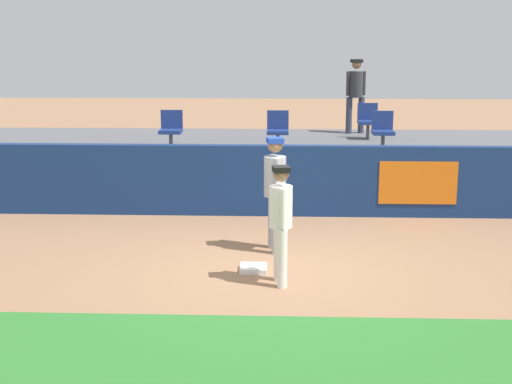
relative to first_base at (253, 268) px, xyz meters
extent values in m
plane|color=#936B4C|center=(0.30, 0.03, -0.04)|extent=(60.00, 60.00, 0.00)
cube|color=#2D722D|center=(0.30, -3.15, -0.04)|extent=(18.00, 2.80, 0.01)
cube|color=white|center=(0.00, 0.00, 0.00)|extent=(0.40, 0.40, 0.08)
cylinder|color=white|center=(0.38, -0.39, 0.38)|extent=(0.14, 0.14, 0.84)
cylinder|color=white|center=(0.43, -0.69, 0.38)|extent=(0.14, 0.14, 0.84)
cylinder|color=white|center=(0.41, -0.54, 1.10)|extent=(0.37, 0.37, 0.59)
sphere|color=#8C6647|center=(0.41, -0.54, 1.56)|extent=(0.22, 0.22, 0.22)
cube|color=black|center=(0.41, -0.54, 1.63)|extent=(0.26, 0.26, 0.08)
cylinder|color=white|center=(0.38, -0.35, 1.11)|extent=(0.09, 0.09, 0.55)
cylinder|color=white|center=(0.44, -0.74, 1.11)|extent=(0.09, 0.09, 0.55)
ellipsoid|color=brown|center=(0.47, -0.33, 0.88)|extent=(0.15, 0.22, 0.28)
cylinder|color=#9EA3AD|center=(0.27, 1.23, 0.42)|extent=(0.16, 0.16, 0.92)
cylinder|color=#9EA3AD|center=(0.33, 0.90, 0.42)|extent=(0.16, 0.16, 0.92)
cylinder|color=#9EA3AD|center=(0.30, 1.06, 1.21)|extent=(0.42, 0.42, 0.65)
sphere|color=#8C6647|center=(0.30, 1.06, 1.72)|extent=(0.24, 0.24, 0.24)
cube|color=#193899|center=(0.30, 1.06, 1.79)|extent=(0.30, 0.30, 0.08)
cylinder|color=#9EA3AD|center=(0.26, 1.27, 1.23)|extent=(0.09, 0.09, 0.61)
cylinder|color=#9EA3AD|center=(0.34, 0.85, 1.23)|extent=(0.09, 0.09, 0.61)
cube|color=navy|center=(0.30, 3.43, 0.66)|extent=(18.00, 0.24, 1.39)
cube|color=orange|center=(3.04, 3.31, 0.66)|extent=(1.50, 0.02, 0.84)
cube|color=#59595E|center=(0.30, 6.00, 0.49)|extent=(18.00, 4.80, 1.07)
cylinder|color=#4C4C51|center=(0.31, 4.80, 1.23)|extent=(0.08, 0.08, 0.40)
cube|color=navy|center=(0.31, 4.80, 1.43)|extent=(0.46, 0.44, 0.08)
cube|color=navy|center=(0.31, 4.99, 1.67)|extent=(0.46, 0.06, 0.40)
cylinder|color=#4C4C51|center=(2.54, 4.80, 1.23)|extent=(0.08, 0.08, 0.40)
cube|color=navy|center=(2.54, 4.80, 1.43)|extent=(0.45, 0.44, 0.08)
cube|color=navy|center=(2.54, 4.99, 1.67)|extent=(0.45, 0.06, 0.40)
cylinder|color=#4C4C51|center=(2.43, 6.60, 1.23)|extent=(0.08, 0.08, 0.40)
cube|color=navy|center=(2.43, 6.60, 1.43)|extent=(0.47, 0.44, 0.08)
cube|color=navy|center=(2.43, 6.79, 1.67)|extent=(0.47, 0.06, 0.40)
cylinder|color=#4C4C51|center=(-1.97, 4.80, 1.23)|extent=(0.08, 0.08, 0.40)
cube|color=navy|center=(-1.97, 4.80, 1.43)|extent=(0.47, 0.44, 0.08)
cube|color=navy|center=(-1.97, 4.99, 1.67)|extent=(0.47, 0.06, 0.40)
cylinder|color=#33384C|center=(2.38, 7.71, 1.48)|extent=(0.15, 0.15, 0.90)
cylinder|color=#33384C|center=(2.07, 7.62, 1.48)|extent=(0.15, 0.15, 0.90)
cylinder|color=#333338|center=(2.23, 7.67, 2.25)|extent=(0.43, 0.43, 0.64)
sphere|color=#8C6647|center=(2.23, 7.67, 2.75)|extent=(0.24, 0.24, 0.24)
cube|color=black|center=(2.23, 7.67, 2.82)|extent=(0.31, 0.31, 0.08)
cylinder|color=#333338|center=(2.43, 7.73, 2.27)|extent=(0.09, 0.09, 0.59)
cylinder|color=#333338|center=(2.03, 7.61, 2.27)|extent=(0.09, 0.09, 0.59)
camera|label=1|loc=(0.44, -10.14, 3.42)|focal=49.67mm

